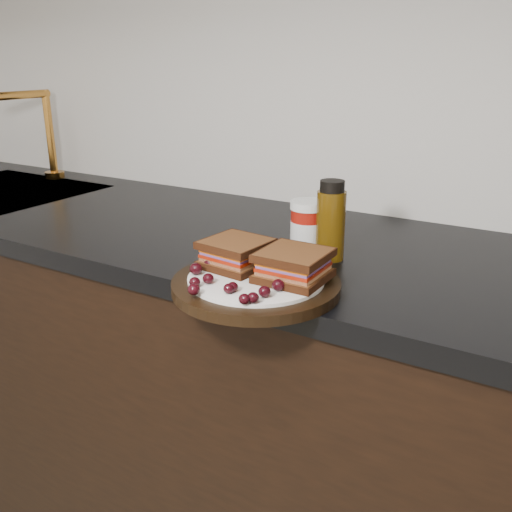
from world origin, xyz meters
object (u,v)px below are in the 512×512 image
at_px(condiment_jar, 308,227).
at_px(sandwich_left, 236,253).
at_px(oil_bottle, 331,220).
at_px(plate, 256,285).

bearing_deg(condiment_jar, sandwich_left, -101.65).
relative_size(sandwich_left, oil_bottle, 0.68).
distance_m(sandwich_left, condiment_jar, 0.20).
relative_size(plate, oil_bottle, 1.84).
height_order(plate, oil_bottle, oil_bottle).
height_order(plate, sandwich_left, sandwich_left).
bearing_deg(sandwich_left, condiment_jar, 84.61).
bearing_deg(sandwich_left, oil_bottle, 68.54).
bearing_deg(oil_bottle, sandwich_left, -117.71).
bearing_deg(plate, condiment_jar, 93.76).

